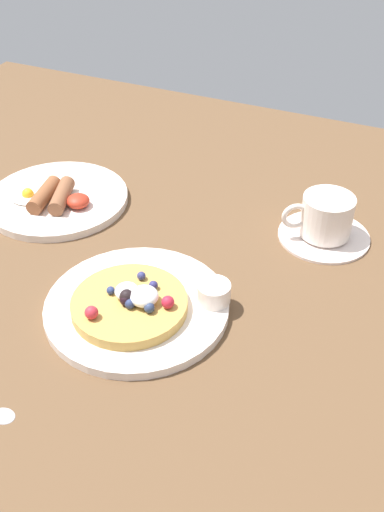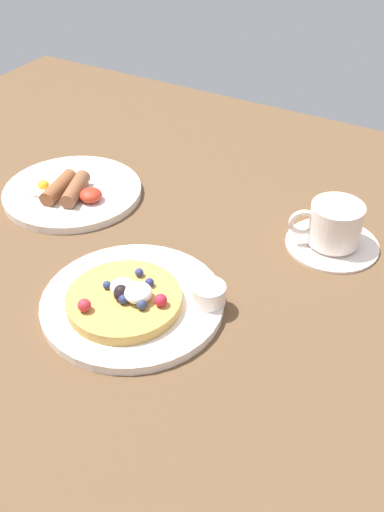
{
  "view_description": "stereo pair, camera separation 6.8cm",
  "coord_description": "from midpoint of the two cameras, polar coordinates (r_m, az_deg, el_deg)",
  "views": [
    {
      "loc": [
        30.68,
        -56.2,
        55.42
      ],
      "look_at": [
        3.42,
        4.57,
        4.0
      ],
      "focal_mm": 42.16,
      "sensor_mm": 36.0,
      "label": 1
    },
    {
      "loc": [
        36.71,
        -53.11,
        55.42
      ],
      "look_at": [
        3.42,
        4.57,
        4.0
      ],
      "focal_mm": 42.16,
      "sensor_mm": 36.0,
      "label": 2
    }
  ],
  "objects": [
    {
      "name": "ground_plane",
      "position": [
        0.86,
        -1.25,
        -3.9
      ],
      "size": [
        153.68,
        130.68,
        3.0
      ],
      "primitive_type": "cube",
      "color": "brown"
    },
    {
      "name": "pancake_plate",
      "position": [
        0.82,
        -3.3,
        -4.52
      ],
      "size": [
        24.82,
        24.82,
        1.31
      ],
      "primitive_type": "cylinder",
      "color": "white",
      "rests_on": "ground_plane"
    },
    {
      "name": "pancake_with_berries",
      "position": [
        0.8,
        -3.95,
        -4.15
      ],
      "size": [
        15.4,
        15.4,
        3.82
      ],
      "color": "#C29547",
      "rests_on": "pancake_plate"
    },
    {
      "name": "syrup_ramekin",
      "position": [
        0.8,
        3.99,
        -3.75
      ],
      "size": [
        4.54,
        4.54,
        2.76
      ],
      "color": "white",
      "rests_on": "pancake_plate"
    },
    {
      "name": "breakfast_plate",
      "position": [
        1.06,
        -9.47,
        5.96
      ],
      "size": [
        23.77,
        23.77,
        1.32
      ],
      "primitive_type": "cylinder",
      "color": "silver",
      "rests_on": "ground_plane"
    },
    {
      "name": "fried_breakfast",
      "position": [
        1.03,
        -9.92,
        6.2
      ],
      "size": [
        14.27,
        9.9,
        2.77
      ],
      "color": "brown",
      "rests_on": "breakfast_plate"
    },
    {
      "name": "coffee_saucer",
      "position": [
        0.96,
        15.15,
        1.14
      ],
      "size": [
        14.31,
        14.31,
        0.87
      ],
      "primitive_type": "cylinder",
      "color": "white",
      "rests_on": "ground_plane"
    },
    {
      "name": "coffee_cup",
      "position": [
        0.94,
        15.41,
        2.98
      ],
      "size": [
        10.32,
        8.04,
        6.4
      ],
      "color": "white",
      "rests_on": "coffee_saucer"
    }
  ]
}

